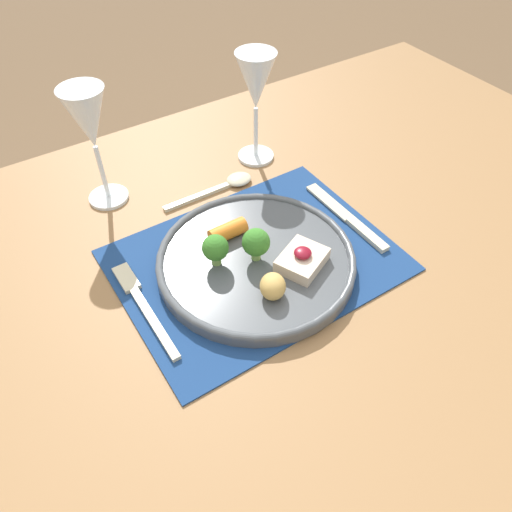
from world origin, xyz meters
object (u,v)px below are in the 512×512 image
dinner_plate (256,259)px  spoon (227,184)px  wine_glass_far (89,124)px  fork (141,302)px  wine_glass_near (256,86)px  knife (351,220)px

dinner_plate → spoon: bearing=71.8°
wine_glass_far → fork: bearing=-101.0°
wine_glass_near → spoon: bearing=-152.1°
knife → wine_glass_far: 0.44m
knife → wine_glass_far: bearing=139.1°
wine_glass_near → knife: bearing=-83.3°
dinner_plate → wine_glass_near: wine_glass_near is taller
wine_glass_near → wine_glass_far: (-0.28, 0.04, 0.00)m
spoon → fork: bearing=-148.6°
fork → spoon: 0.29m
wine_glass_near → fork: bearing=-146.9°
dinner_plate → wine_glass_far: (-0.13, 0.28, 0.13)m
fork → spoon: size_ratio=1.09×
dinner_plate → knife: size_ratio=1.56×
dinner_plate → wine_glass_near: 0.31m
fork → knife: (0.36, -0.03, 0.00)m
spoon → wine_glass_far: (-0.19, 0.08, 0.14)m
wine_glass_near → dinner_plate: bearing=-122.7°
fork → wine_glass_near: size_ratio=0.94×
dinner_plate → spoon: size_ratio=1.69×
knife → wine_glass_near: wine_glass_near is taller
fork → wine_glass_near: 0.42m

